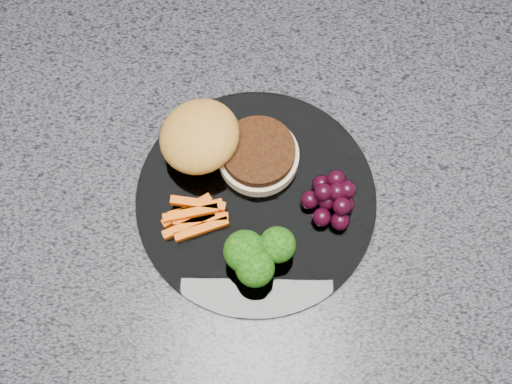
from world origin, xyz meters
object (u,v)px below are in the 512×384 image
island_cabinet (283,310)px  plate (256,199)px  grape_bunch (333,198)px  burger (221,145)px

island_cabinet → plate: 0.48m
grape_bunch → island_cabinet: bearing=-146.2°
plate → grape_bunch: grape_bunch is taller
burger → island_cabinet: bearing=-34.5°
plate → burger: burger is taller
plate → grape_bunch: bearing=-2.7°
island_cabinet → burger: size_ratio=7.30×
burger → grape_bunch: bearing=-16.4°
island_cabinet → plate: plate is taller
plate → grape_bunch: size_ratio=4.23×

